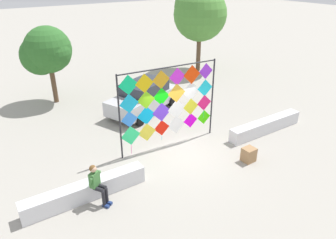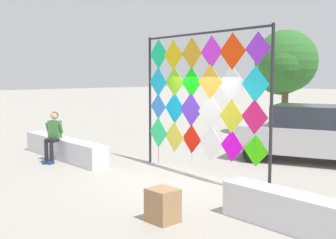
% 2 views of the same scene
% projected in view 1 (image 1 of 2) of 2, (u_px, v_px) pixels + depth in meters
% --- Properties ---
extents(ground, '(120.00, 120.00, 0.00)m').
position_uv_depth(ground, '(182.00, 153.00, 13.39)').
color(ground, '#9E998E').
extents(plaza_ledge_left, '(4.25, 0.51, 0.63)m').
position_uv_depth(plaza_ledge_left, '(86.00, 191.00, 10.63)').
color(plaza_ledge_left, silver).
rests_on(plaza_ledge_left, ground).
extents(plaza_ledge_right, '(4.25, 0.51, 0.63)m').
position_uv_depth(plaza_ledge_right, '(266.00, 126.00, 14.96)').
color(plaza_ledge_right, silver).
rests_on(plaza_ledge_right, ground).
extents(kite_display_rack, '(4.52, 0.38, 3.61)m').
position_uv_depth(kite_display_rack, '(169.00, 101.00, 13.11)').
color(kite_display_rack, '#232328').
rests_on(kite_display_rack, ground).
extents(seated_vendor, '(0.66, 0.71, 1.48)m').
position_uv_depth(seated_vendor, '(97.00, 182.00, 10.17)').
color(seated_vendor, black).
rests_on(seated_vendor, ground).
extents(parked_car, '(4.66, 3.37, 1.66)m').
position_uv_depth(parked_car, '(144.00, 97.00, 16.93)').
color(parked_car, '#B7B7BC').
rests_on(parked_car, ground).
extents(cardboard_box_large, '(0.52, 0.46, 0.59)m').
position_uv_depth(cardboard_box_large, '(249.00, 155.00, 12.72)').
color(cardboard_box_large, '#9E754C').
rests_on(cardboard_box_large, ground).
extents(tree_palm_like, '(3.94, 3.97, 6.13)m').
position_uv_depth(tree_palm_like, '(200.00, 12.00, 22.38)').
color(tree_palm_like, brown).
rests_on(tree_palm_like, ground).
extents(tree_far_right, '(2.78, 2.65, 4.36)m').
position_uv_depth(tree_far_right, '(47.00, 52.00, 17.16)').
color(tree_far_right, brown).
rests_on(tree_far_right, ground).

